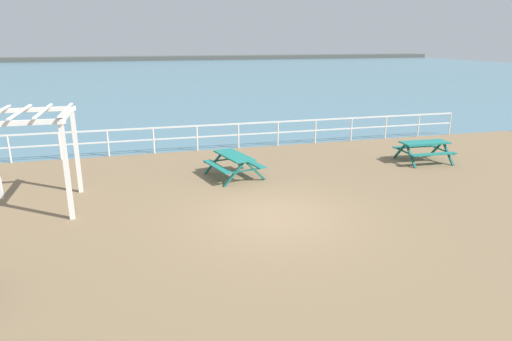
# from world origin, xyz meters

# --- Properties ---
(ground_plane) EXTENTS (30.00, 24.00, 0.20)m
(ground_plane) POSITION_xyz_m (0.00, 0.00, -0.10)
(ground_plane) COLOR #846B4C
(sea_band) EXTENTS (142.00, 90.00, 0.01)m
(sea_band) POSITION_xyz_m (0.00, 52.75, 0.00)
(sea_band) COLOR teal
(sea_band) RESTS_ON ground
(distant_shoreline) EXTENTS (142.00, 6.00, 1.80)m
(distant_shoreline) POSITION_xyz_m (0.00, 95.75, 0.00)
(distant_shoreline) COLOR #4C4C47
(distant_shoreline) RESTS_ON ground
(seaward_railing) EXTENTS (23.07, 0.07, 1.08)m
(seaward_railing) POSITION_xyz_m (0.00, 7.75, 0.74)
(seaward_railing) COLOR white
(seaward_railing) RESTS_ON ground
(picnic_table_near_left) EXTENTS (1.88, 2.10, 0.80)m
(picnic_table_near_left) POSITION_xyz_m (-0.23, 3.70, 0.58)
(picnic_table_near_left) COLOR #1E7A70
(picnic_table_near_left) RESTS_ON ground
(picnic_table_mid_centre) EXTENTS (1.87, 1.62, 0.80)m
(picnic_table_mid_centre) POSITION_xyz_m (7.15, 3.69, 0.58)
(picnic_table_mid_centre) COLOR #1E7A70
(picnic_table_mid_centre) RESTS_ON ground
(lattice_pergola) EXTENTS (2.45, 2.57, 2.70)m
(lattice_pergola) POSITION_xyz_m (-6.19, 2.36, 2.00)
(lattice_pergola) COLOR white
(lattice_pergola) RESTS_ON ground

